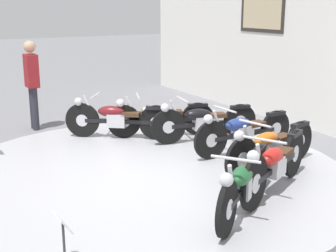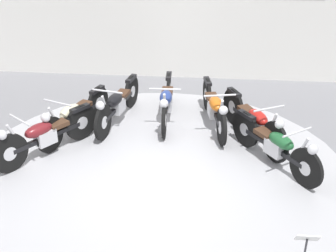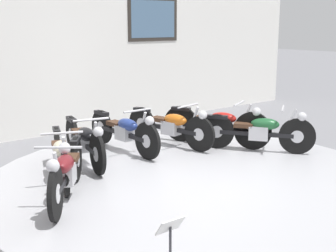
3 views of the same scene
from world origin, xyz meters
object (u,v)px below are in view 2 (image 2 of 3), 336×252
Objects in this scene: motorcycle_orange at (214,107)px; motorcycle_green at (276,145)px; motorcycle_black at (117,103)px; info_placard_front_centre at (307,243)px; motorcycle_blue at (166,101)px; motorcycle_maroon at (45,134)px; motorcycle_cream at (74,115)px; motorcycle_red at (254,121)px.

motorcycle_orange reaches higher than motorcycle_green.
motorcycle_black is 3.78× the size of info_placard_front_centre.
motorcycle_black is 0.99× the size of motorcycle_blue.
motorcycle_blue reaches higher than motorcycle_green.
motorcycle_orange is 3.78× the size of info_placard_front_centre.
motorcycle_black is at bearing 179.99° from motorcycle_orange.
motorcycle_black reaches higher than info_placard_front_centre.
motorcycle_orange is at bearing 24.79° from motorcycle_maroon.
info_placard_front_centre is (3.67, -2.15, -0.01)m from motorcycle_maroon.
motorcycle_blue is at bearing 24.90° from motorcycle_cream.
info_placard_front_centre is at bearing -62.23° from motorcycle_blue.
motorcycle_black is 1.73m from motorcycle_orange.
info_placard_front_centre is (1.01, -3.38, -0.01)m from motorcycle_orange.
motorcycle_blue is at bearing 167.75° from motorcycle_orange.
motorcycle_blue is at bearing 155.25° from motorcycle_red.
motorcycle_orange reaches higher than motorcycle_cream.
motorcycle_cream is at bearing 167.84° from motorcycle_green.
motorcycle_orange is (2.38, 0.52, 0.00)m from motorcycle_cream.
motorcycle_orange is 1.54m from motorcycle_green.
info_placard_front_centre is (2.74, -3.38, -0.01)m from motorcycle_black.
motorcycle_blue is (1.52, 0.70, 0.00)m from motorcycle_cream.
motorcycle_green is at bearing -69.09° from motorcycle_red.
motorcycle_red is at bearing 97.14° from info_placard_front_centre.
motorcycle_red reaches higher than motorcycle_cream.
motorcycle_maroon is 0.82× the size of motorcycle_blue.
motorcycle_maroon is 4.25m from info_placard_front_centre.
motorcycle_maroon is at bearing 179.97° from motorcycle_green.
motorcycle_maroon is 3.13× the size of info_placard_front_centre.
motorcycle_green reaches higher than info_placard_front_centre.
motorcycle_cream is at bearing 139.89° from info_placard_front_centre.
motorcycle_red is (3.03, 0.00, 0.02)m from motorcycle_cream.
motorcycle_red is 3.57× the size of info_placard_front_centre.
motorcycle_maroon is 0.87× the size of motorcycle_red.
motorcycle_maroon is at bearing -127.02° from motorcycle_black.
motorcycle_orange is (1.73, -0.00, -0.00)m from motorcycle_black.
motorcycle_green is at bearing -38.35° from motorcycle_blue.
motorcycle_orange is 1.19× the size of motorcycle_green.
info_placard_front_centre is at bearing -82.86° from motorcycle_red.
motorcycle_green is at bearing -0.03° from motorcycle_maroon.
motorcycle_maroon is 0.83× the size of motorcycle_orange.
motorcycle_black is 1.06× the size of motorcycle_red.
motorcycle_blue is (1.79, 1.42, -0.00)m from motorcycle_maroon.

